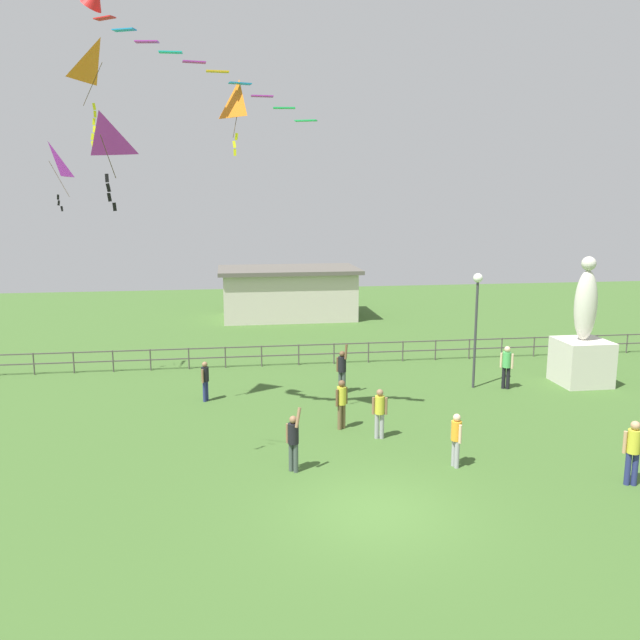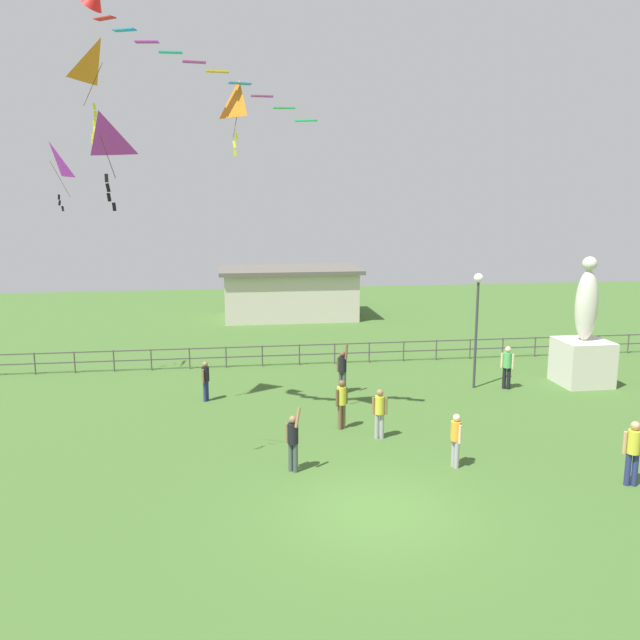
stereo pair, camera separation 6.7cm
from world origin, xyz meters
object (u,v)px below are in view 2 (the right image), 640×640
Objects in this scene: lamppost at (477,306)px; streamer_kite at (116,11)px; person_2 at (342,368)px; kite_2 at (102,66)px; person_7 at (507,365)px; person_6 at (380,410)px; statue_monument at (583,348)px; person_4 at (293,439)px; person_3 at (456,437)px; person_1 at (633,449)px; kite_3 at (50,162)px; kite_1 at (239,102)px; person_0 at (206,378)px; person_5 at (342,401)px; kite_0 at (100,138)px.

streamer_kite reaches higher than lamppost.
kite_2 is (-7.76, -2.68, 10.23)m from person_2.
person_6 is at bearing -143.80° from person_7.
person_6 is 0.93× the size of person_7.
statue_monument is 2.76× the size of person_4.
statue_monument is 3.35× the size of person_3.
person_1 reaches higher than person_6.
person_1 is 0.68× the size of kite_3.
person_1 is 0.82× the size of kite_1.
streamer_kite is (-7.40, 1.09, 11.53)m from person_6.
kite_3 is (-20.59, 3.04, 7.22)m from statue_monument.
person_1 is at bearing -35.49° from kite_3.
kite_2 is at bearing 140.23° from person_4.
kite_3 is at bearing 164.98° from person_2.
person_3 reaches higher than person_0.
person_3 is (-7.88, -7.18, -0.61)m from statue_monument.
person_5 is 0.63× the size of kite_3.
lamppost is 2.07× the size of kite_0.
person_2 reaches higher than person_5.
person_3 is (-3.40, -7.28, -2.41)m from lamppost.
person_2 is 0.89× the size of kite_0.
person_2 is 1.19× the size of person_5.
kite_1 is at bearing 152.66° from person_1.
person_2 reaches higher than person_0.
person_6 is (-1.58, 2.43, 0.03)m from person_3.
lamppost is at bearing 178.77° from statue_monument.
statue_monument is 3.33m from person_7.
person_1 is 8.84m from person_4.
kite_0 is (-6.31, -3.87, 7.75)m from person_5.
person_5 is at bearing -39.13° from person_0.
kite_0 is at bearing -148.46° from person_5.
statue_monument is at bearing 67.14° from person_1.
person_0 is at bearing 61.03° from streamer_kite.
statue_monument reaches higher than person_6.
person_4 reaches higher than person_7.
kite_2 is at bearing -137.22° from person_0.
streamer_kite reaches higher than kite_1.
streamer_kite reaches higher than person_6.
kite_0 is 0.72× the size of kite_2.
person_3 is 0.82× the size of person_4.
lamppost is at bearing 94.47° from person_1.
kite_2 reaches higher than person_7.
kite_0 is (-4.42, -0.77, 7.75)m from person_4.
person_7 is (11.63, -0.10, 0.12)m from person_0.
kite_2 is at bearing 155.01° from person_1.
person_4 reaches higher than person_6.
statue_monument reaches higher than person_2.
kite_3 reaches higher than person_1.
kite_0 is at bearing -177.22° from person_3.
person_1 is (0.71, -9.05, -2.29)m from lamppost.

